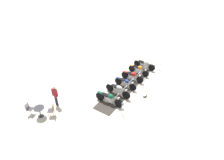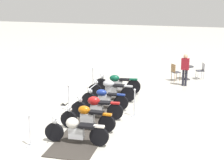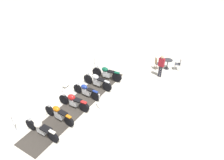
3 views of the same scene
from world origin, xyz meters
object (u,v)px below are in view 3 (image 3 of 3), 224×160
Objects in this scene: motorcycle_forest at (106,73)px; cafe_chair_near_table at (179,63)px; stanchion_right_mid at (63,90)px; info_placard at (66,86)px; motorcycle_copper at (58,114)px; stanchion_right_rear at (14,126)px; stanchion_left_mid at (100,104)px; motorcycle_chrome at (97,81)px; bystander_person at (161,64)px; motorcycle_maroon at (73,101)px; motorcycle_cream at (41,128)px; cafe_table at (168,62)px; stanchion_right_front at (95,66)px; motorcycle_navy at (86,91)px; cafe_chair_across_table at (157,63)px.

cafe_chair_near_table is (-4.25, 3.70, 0.05)m from motorcycle_forest.
info_placard is (-0.71, -0.55, -0.34)m from stanchion_right_mid.
motorcycle_copper is 1.90× the size of stanchion_right_rear.
cafe_chair_near_table is at bearing 163.79° from stanchion_left_mid.
stanchion_left_mid is at bearing 111.42° from motorcycle_forest.
stanchion_left_mid reaches higher than stanchion_right_mid.
stanchion_right_mid is (-1.66, -1.49, -0.07)m from motorcycle_copper.
motorcycle_chrome is 1.99× the size of stanchion_right_mid.
motorcycle_maroon is at bearing -22.79° from bystander_person.
motorcycle_cream is 1.44m from stanchion_right_rear.
stanchion_right_rear is 1.40× the size of cafe_table.
motorcycle_chrome is 1.10× the size of motorcycle_copper.
bystander_person is at bearing 115.99° from stanchion_right_front.
motorcycle_navy is 1.77× the size of stanchion_left_mid.
cafe_chair_across_table is at bearing -112.81° from motorcycle_navy.
motorcycle_cream is (2.36, 0.20, 0.01)m from motorcycle_maroon.
stanchion_right_mid reaches higher than motorcycle_copper.
motorcycle_navy is at bearing 118.73° from stanchion_right_mid.
cafe_table is at bearing -178.18° from bystander_person.
motorcycle_copper is at bearing 46.70° from cafe_chair_near_table.
stanchion_left_mid is (1.66, 1.55, -0.11)m from motorcycle_chrome.
motorcycle_maroon is 2.20× the size of cafe_chair_near_table.
motorcycle_chrome reaches higher than info_placard.
stanchion_right_mid is (0.23, -2.74, -0.02)m from stanchion_left_mid.
stanchion_right_front is (-1.56, -1.47, -0.12)m from motorcycle_chrome.
motorcycle_copper is at bearing 19.24° from stanchion_right_front.
stanchion_right_front reaches higher than stanchion_right_rear.
motorcycle_maroon reaches higher than motorcycle_copper.
stanchion_right_mid is 0.67× the size of bystander_person.
bystander_person is (-2.12, 4.35, 0.60)m from stanchion_right_front.
motorcycle_forest is at bearing -87.12° from motorcycle_chrome.
info_placard is 0.55× the size of cafe_table.
cafe_chair_near_table is at bearing -43.79° from info_placard.
bystander_person is (-7.22, 2.57, 0.54)m from motorcycle_copper.
cafe_chair_across_table reaches higher than cafe_chair_near_table.
cafe_table is at bearing -135.50° from motorcycle_forest.
stanchion_right_front is 4.87m from bystander_person.
cafe_chair_near_table is at bearing 157.28° from stanchion_right_rear.
cafe_chair_near_table is 1.95m from bystander_person.
motorcycle_navy is 3.16m from stanchion_right_front.
motorcycle_forest is 4.91m from cafe_table.
motorcycle_forest is 4.10m from cafe_chair_across_table.
motorcycle_navy is at bearing -94.85° from info_placard.
motorcycle_chrome is at bearing 170.48° from stanchion_right_rear.
stanchion_left_mid is 6.89m from cafe_table.
stanchion_right_front reaches higher than motorcycle_navy.
motorcycle_navy is 0.95× the size of motorcycle_cream.
cafe_chair_across_table is (-3.01, 3.71, 0.14)m from stanchion_right_front.
cafe_chair_across_table reaches higher than motorcycle_cream.
motorcycle_maroon is (2.37, 0.20, -0.05)m from motorcycle_chrome.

